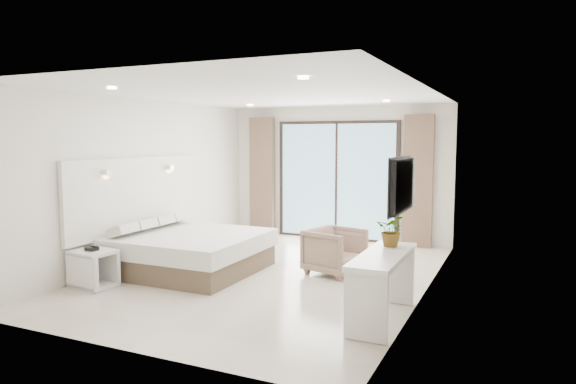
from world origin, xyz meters
name	(u,v)px	position (x,y,z in m)	size (l,w,h in m)	color
ground	(270,274)	(0.00, 0.00, 0.00)	(6.20, 6.20, 0.00)	beige
room_shell	(277,168)	(-0.20, 0.69, 1.58)	(4.62, 6.22, 2.72)	silver
bed	(189,251)	(-1.26, -0.31, 0.31)	(2.11, 2.00, 0.73)	brown
nightstand	(93,269)	(-1.94, -1.60, 0.26)	(0.61, 0.53, 0.51)	white
phone	(92,249)	(-1.93, -1.62, 0.54)	(0.16, 0.12, 0.05)	black
console_desk	(383,272)	(2.04, -1.24, 0.56)	(0.47, 1.50, 0.77)	white
plant	(392,234)	(2.04, -0.81, 0.92)	(0.35, 0.39, 0.30)	#33662D
armchair	(335,249)	(0.88, 0.45, 0.39)	(0.75, 0.70, 0.77)	#9A7665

